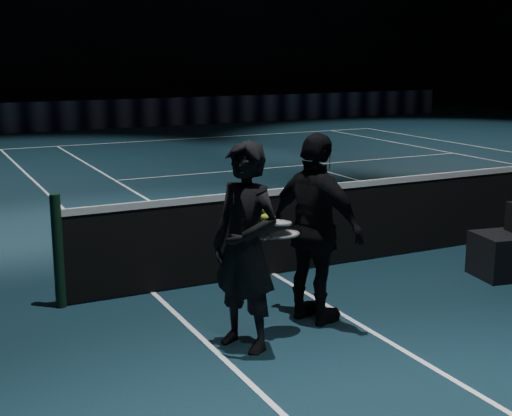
{
  "coord_description": "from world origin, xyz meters",
  "views": [
    {
      "loc": [
        -7.59,
        -6.6,
        2.39
      ],
      "look_at": [
        -5.07,
        -1.51,
        1.14
      ],
      "focal_mm": 50.0,
      "sensor_mm": 36.0,
      "label": 1
    }
  ],
  "objects_px": {
    "player_b": "(316,229)",
    "racket_lower": "(284,234)",
    "racket_upper": "(277,223)",
    "player_a": "(245,247)",
    "tennis_balls": "(268,216)"
  },
  "relations": [
    {
      "from": "racket_upper",
      "to": "tennis_balls",
      "type": "bearing_deg",
      "value": -170.43
    },
    {
      "from": "player_b",
      "to": "tennis_balls",
      "type": "bearing_deg",
      "value": 86.72
    },
    {
      "from": "player_b",
      "to": "tennis_balls",
      "type": "height_order",
      "value": "player_b"
    },
    {
      "from": "player_a",
      "to": "tennis_balls",
      "type": "relative_size",
      "value": 14.21
    },
    {
      "from": "player_b",
      "to": "racket_upper",
      "type": "distance_m",
      "value": 0.47
    },
    {
      "from": "racket_upper",
      "to": "tennis_balls",
      "type": "height_order",
      "value": "tennis_balls"
    },
    {
      "from": "player_a",
      "to": "player_b",
      "type": "distance_m",
      "value": 0.85
    },
    {
      "from": "player_b",
      "to": "racket_lower",
      "type": "relative_size",
      "value": 2.51
    },
    {
      "from": "racket_upper",
      "to": "player_a",
      "type": "bearing_deg",
      "value": -178.29
    },
    {
      "from": "player_b",
      "to": "tennis_balls",
      "type": "relative_size",
      "value": 14.21
    },
    {
      "from": "player_a",
      "to": "racket_upper",
      "type": "relative_size",
      "value": 2.51
    },
    {
      "from": "racket_lower",
      "to": "tennis_balls",
      "type": "xyz_separation_m",
      "value": [
        -0.19,
        -0.05,
        0.19
      ]
    },
    {
      "from": "player_b",
      "to": "racket_lower",
      "type": "xyz_separation_m",
      "value": [
        -0.38,
        -0.12,
        0.03
      ]
    },
    {
      "from": "player_b",
      "to": "tennis_balls",
      "type": "distance_m",
      "value": 0.63
    },
    {
      "from": "player_a",
      "to": "player_b",
      "type": "xyz_separation_m",
      "value": [
        0.81,
        0.25,
        0.0
      ]
    }
  ]
}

